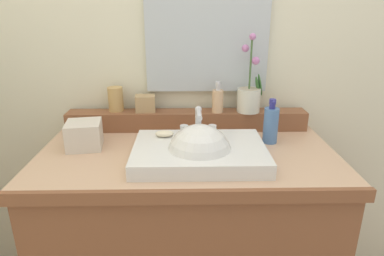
# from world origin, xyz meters

# --- Properties ---
(wall_back) EXTENTS (2.88, 0.20, 2.53)m
(wall_back) POSITION_xyz_m (0.00, 0.41, 1.26)
(wall_back) COLOR beige
(wall_back) RESTS_ON ground
(vanity_cabinet) EXTENTS (1.13, 0.62, 0.83)m
(vanity_cabinet) POSITION_xyz_m (0.00, -0.00, 0.42)
(vanity_cabinet) COLOR brown
(vanity_cabinet) RESTS_ON ground
(back_ledge) EXTENTS (1.06, 0.10, 0.08)m
(back_ledge) POSITION_xyz_m (0.00, 0.25, 0.87)
(back_ledge) COLOR brown
(back_ledge) RESTS_ON vanity_cabinet
(sink_basin) EXTENTS (0.47, 0.34, 0.27)m
(sink_basin) POSITION_xyz_m (0.04, -0.09, 0.85)
(sink_basin) COLOR white
(sink_basin) RESTS_ON vanity_cabinet
(soap_bar) EXTENTS (0.07, 0.04, 0.02)m
(soap_bar) POSITION_xyz_m (-0.09, 0.01, 0.89)
(soap_bar) COLOR beige
(soap_bar) RESTS_ON sink_basin
(potted_plant) EXTENTS (0.12, 0.10, 0.34)m
(potted_plant) POSITION_xyz_m (0.27, 0.24, 0.99)
(potted_plant) COLOR silver
(potted_plant) RESTS_ON back_ledge
(soap_dispenser) EXTENTS (0.05, 0.05, 0.14)m
(soap_dispenser) POSITION_xyz_m (0.13, 0.23, 0.97)
(soap_dispenser) COLOR #DFB285
(soap_dispenser) RESTS_ON back_ledge
(tumbler_cup) EXTENTS (0.07, 0.07, 0.11)m
(tumbler_cup) POSITION_xyz_m (-0.32, 0.26, 0.97)
(tumbler_cup) COLOR tan
(tumbler_cup) RESTS_ON back_ledge
(trinket_box) EXTENTS (0.09, 0.08, 0.07)m
(trinket_box) POSITION_xyz_m (-0.18, 0.25, 0.95)
(trinket_box) COLOR tan
(trinket_box) RESTS_ON back_ledge
(lotion_bottle) EXTENTS (0.06, 0.06, 0.18)m
(lotion_bottle) POSITION_xyz_m (0.34, 0.08, 0.91)
(lotion_bottle) COLOR #4B75AC
(lotion_bottle) RESTS_ON vanity_cabinet
(tissue_box) EXTENTS (0.15, 0.15, 0.10)m
(tissue_box) POSITION_xyz_m (-0.40, 0.04, 0.88)
(tissue_box) COLOR beige
(tissue_box) RESTS_ON vanity_cabinet
(mirror) EXTENTS (0.53, 0.02, 0.62)m
(mirror) POSITION_xyz_m (0.09, 0.30, 1.30)
(mirror) COLOR silver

